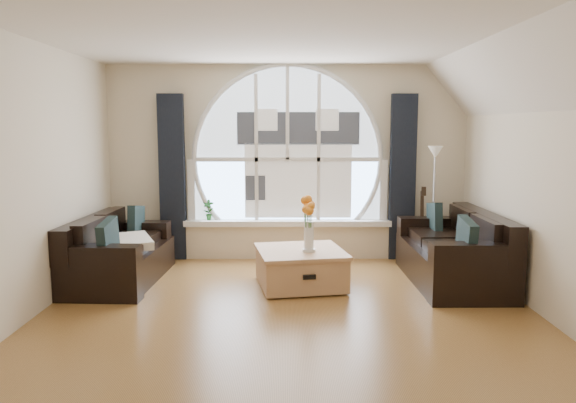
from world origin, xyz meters
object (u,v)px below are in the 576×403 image
at_px(sofa_left, 120,249).
at_px(sofa_right, 452,250).
at_px(floor_lamp, 433,206).
at_px(vase_flowers, 309,218).
at_px(guitar, 421,225).
at_px(coffee_chest, 301,266).
at_px(potted_plant, 208,210).

relative_size(sofa_left, sofa_right, 0.92).
relative_size(sofa_left, floor_lamp, 1.10).
height_order(vase_flowers, floor_lamp, floor_lamp).
bearing_deg(sofa_right, sofa_left, 178.66).
bearing_deg(guitar, vase_flowers, -133.54).
distance_m(coffee_chest, potted_plant, 1.94).
distance_m(coffee_chest, floor_lamp, 2.16).
distance_m(sofa_left, vase_flowers, 2.32).
relative_size(coffee_chest, vase_flowers, 1.39).
bearing_deg(coffee_chest, sofa_right, -5.03).
distance_m(floor_lamp, potted_plant, 3.09).
distance_m(sofa_right, coffee_chest, 1.83).
bearing_deg(sofa_left, coffee_chest, -3.17).
bearing_deg(guitar, sofa_right, -72.81).
relative_size(sofa_right, floor_lamp, 1.19).
distance_m(sofa_left, guitar, 3.94).
bearing_deg(floor_lamp, guitar, 147.61).
height_order(sofa_right, coffee_chest, sofa_right).
distance_m(vase_flowers, potted_plant, 2.01).
relative_size(coffee_chest, potted_plant, 3.34).
xyz_separation_m(sofa_left, floor_lamp, (3.97, 0.82, 0.40)).
height_order(floor_lamp, potted_plant, floor_lamp).
distance_m(sofa_left, potted_plant, 1.51).
bearing_deg(vase_flowers, coffee_chest, 136.52).
height_order(sofa_left, floor_lamp, floor_lamp).
relative_size(coffee_chest, guitar, 0.92).
height_order(sofa_right, floor_lamp, floor_lamp).
xyz_separation_m(sofa_right, vase_flowers, (-1.72, -0.25, 0.43)).
xyz_separation_m(vase_flowers, floor_lamp, (1.72, 1.13, -0.03)).
xyz_separation_m(coffee_chest, vase_flowers, (0.09, -0.09, 0.59)).
bearing_deg(sofa_left, vase_flowers, -5.12).
xyz_separation_m(sofa_right, guitar, (-0.15, 0.98, 0.13)).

